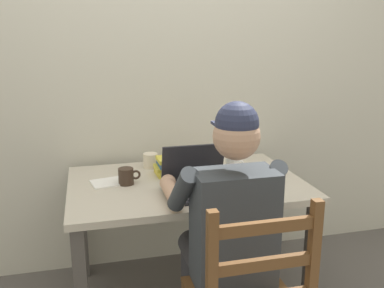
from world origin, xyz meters
TOP-DOWN VIEW (x-y plane):
  - back_wall at (0.00, 0.49)m, footprint 6.00×0.04m
  - desk at (0.00, 0.00)m, footprint 1.25×0.82m
  - seated_person at (0.06, -0.49)m, footprint 0.50×0.60m
  - laptop at (0.02, -0.17)m, footprint 0.33×0.29m
  - computer_mouse at (0.26, -0.23)m, footprint 0.06×0.10m
  - coffee_mug_white at (0.28, 0.04)m, footprint 0.11×0.07m
  - coffee_mug_dark at (-0.32, 0.03)m, footprint 0.12×0.08m
  - coffee_mug_spare at (-0.15, 0.29)m, footprint 0.13×0.09m
  - book_stack_main at (-0.06, 0.13)m, footprint 0.19×0.16m
  - paper_pile_near_laptop at (-0.40, 0.07)m, footprint 0.22×0.18m
  - landscape_photo_print at (0.16, 0.24)m, footprint 0.13×0.10m

SIDE VIEW (x-z plane):
  - desk at x=0.00m, z-range 0.26..0.96m
  - seated_person at x=0.06m, z-range 0.06..1.28m
  - landscape_photo_print at x=0.16m, z-range 0.70..0.71m
  - paper_pile_near_laptop at x=-0.40m, z-range 0.70..0.71m
  - computer_mouse at x=0.26m, z-range 0.70..0.74m
  - coffee_mug_spare at x=-0.15m, z-range 0.70..0.79m
  - coffee_mug_dark at x=-0.32m, z-range 0.70..0.79m
  - coffee_mug_white at x=0.28m, z-range 0.70..0.81m
  - book_stack_main at x=-0.06m, z-range 0.70..0.81m
  - laptop at x=0.02m, z-range 0.64..0.87m
  - back_wall at x=0.00m, z-range 0.00..2.60m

